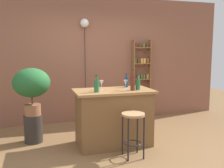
% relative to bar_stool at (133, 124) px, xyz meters
% --- Properties ---
extents(ground, '(12.00, 12.00, 0.00)m').
position_rel_bar_stool_xyz_m(ground, '(-0.12, 0.30, -0.51)').
color(ground, brown).
extents(back_wall, '(6.40, 0.10, 2.80)m').
position_rel_bar_stool_xyz_m(back_wall, '(-0.12, 2.25, 0.89)').
color(back_wall, '#8C5642').
rests_on(back_wall, ground).
extents(kitchen_counter, '(1.32, 0.73, 0.95)m').
position_rel_bar_stool_xyz_m(kitchen_counter, '(-0.12, 0.60, -0.03)').
color(kitchen_counter, brown).
rests_on(kitchen_counter, ground).
extents(bar_stool, '(0.35, 0.35, 0.68)m').
position_rel_bar_stool_xyz_m(bar_stool, '(0.00, 0.00, 0.00)').
color(bar_stool, black).
rests_on(bar_stool, ground).
extents(spice_shelf, '(0.43, 0.15, 1.85)m').
position_rel_bar_stool_xyz_m(spice_shelf, '(1.04, 2.10, 0.46)').
color(spice_shelf, olive).
rests_on(spice_shelf, ground).
extents(plant_stool, '(0.32, 0.32, 0.49)m').
position_rel_bar_stool_xyz_m(plant_stool, '(-1.44, 1.10, -0.26)').
color(plant_stool, '#2D2823').
rests_on(plant_stool, ground).
extents(potted_plant, '(0.63, 0.57, 0.82)m').
position_rel_bar_stool_xyz_m(potted_plant, '(-1.44, 1.10, 0.52)').
color(potted_plant, '#935B3D').
rests_on(potted_plant, plant_stool).
extents(bottle_olive_oil, '(0.08, 0.08, 0.35)m').
position_rel_bar_stool_xyz_m(bottle_olive_oil, '(0.16, 0.45, 0.57)').
color(bottle_olive_oil, '#5B2319').
rests_on(bottle_olive_oil, kitchen_counter).
extents(bottle_soda_blue, '(0.06, 0.06, 0.26)m').
position_rel_bar_stool_xyz_m(bottle_soda_blue, '(0.20, 0.84, 0.54)').
color(bottle_soda_blue, navy).
rests_on(bottle_soda_blue, kitchen_counter).
extents(bottle_sauce_amber, '(0.08, 0.08, 0.25)m').
position_rel_bar_stool_xyz_m(bottle_sauce_amber, '(0.27, 0.49, 0.54)').
color(bottle_sauce_amber, '#236638').
rests_on(bottle_sauce_amber, kitchen_counter).
extents(bottle_vinegar, '(0.08, 0.08, 0.28)m').
position_rel_bar_stool_xyz_m(bottle_vinegar, '(-0.45, 0.46, 0.55)').
color(bottle_vinegar, '#236638').
rests_on(bottle_vinegar, kitchen_counter).
extents(wine_glass_left, '(0.07, 0.07, 0.16)m').
position_rel_bar_stool_xyz_m(wine_glass_left, '(0.09, 0.57, 0.56)').
color(wine_glass_left, silver).
rests_on(wine_glass_left, kitchen_counter).
extents(wine_glass_center, '(0.07, 0.07, 0.16)m').
position_rel_bar_stool_xyz_m(wine_glass_center, '(-0.32, 0.66, 0.56)').
color(wine_glass_center, silver).
rests_on(wine_glass_center, kitchen_counter).
extents(pendant_globe_light, '(0.19, 0.19, 2.29)m').
position_rel_bar_stool_xyz_m(pendant_globe_light, '(-0.30, 2.14, 1.64)').
color(pendant_globe_light, black).
rests_on(pendant_globe_light, ground).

